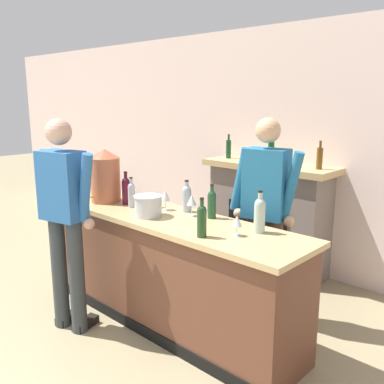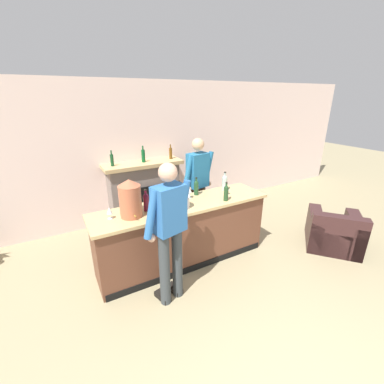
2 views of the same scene
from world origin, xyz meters
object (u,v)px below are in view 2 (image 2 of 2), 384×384
Objects in this scene: wine_bottle_riesling_slim at (179,190)px; wine_bottle_chardonnay_pale at (156,202)px; wine_bottle_burgundy_dark at (146,201)px; wine_bottle_cabernet_heavy at (196,187)px; armchair_black at (334,233)px; wine_bottle_port_short at (225,182)px; wine_glass_back_row at (164,196)px; wine_glass_near_bucket at (189,190)px; person_customer at (170,230)px; ice_bucket_steel at (181,202)px; person_bartender at (198,184)px; wine_glass_by_dispenser at (171,194)px; wine_bottle_rose_blush at (226,192)px; copper_dispenser at (130,198)px; wine_glass_front_right at (109,211)px; wine_glass_front_left at (227,188)px; fireplace_stone at (145,192)px.

wine_bottle_riesling_slim is 1.01× the size of wine_bottle_chardonnay_pale.
wine_bottle_cabernet_heavy is (0.89, 0.19, -0.01)m from wine_bottle_burgundy_dark.
armchair_black is 2.75m from wine_bottle_riesling_slim.
wine_bottle_port_short is 1.94× the size of wine_glass_back_row.
armchair_black is 2.98m from wine_glass_back_row.
armchair_black is 2.61m from wine_glass_near_bucket.
ice_bucket_steel is (0.43, 0.53, 0.07)m from person_customer.
wine_glass_near_bucket is (-0.43, -0.46, 0.11)m from person_bartender.
person_customer is (-2.93, 0.26, 0.74)m from armchair_black.
wine_bottle_port_short reaches higher than armchair_black.
ice_bucket_steel is 0.29m from wine_glass_back_row.
wine_glass_by_dispenser is at bearing 99.79° from ice_bucket_steel.
wine_glass_near_bucket is (-0.17, -0.07, 0.00)m from wine_bottle_cabernet_heavy.
wine_bottle_rose_blush is at bearing -8.20° from ice_bucket_steel.
wine_glass_near_bucket reaches higher than armchair_black.
copper_dispenser is at bearing -162.75° from wine_bottle_riesling_slim.
wine_bottle_cabernet_heavy reaches higher than wine_glass_front_right.
armchair_black is 2.47m from person_bartender.
wine_bottle_riesling_slim is at bearing 27.22° from wine_glass_by_dispenser.
wine_glass_back_row is 0.90× the size of wine_glass_by_dispenser.
wine_bottle_burgundy_dark reaches higher than wine_bottle_rose_blush.
wine_glass_by_dispenser reaches higher than wine_glass_front_right.
person_bartender reaches higher than wine_glass_by_dispenser.
wine_bottle_burgundy_dark reaches higher than wine_bottle_riesling_slim.
wine_glass_back_row is (-0.59, -0.08, -0.01)m from wine_bottle_cabernet_heavy.
wine_bottle_port_short is at bearing 7.67° from wine_bottle_chardonnay_pale.
person_bartender is 11.27× the size of wine_glass_front_right.
wine_bottle_riesling_slim is (0.56, 0.86, 0.11)m from person_customer.
wine_bottle_rose_blush is (0.70, -0.10, 0.04)m from ice_bucket_steel.
wine_glass_front_left is at bearing -8.27° from wine_glass_back_row.
wine_glass_front_right is at bearing -172.24° from wine_glass_back_row.
wine_bottle_riesling_slim is at bearing 10.08° from wine_glass_front_right.
armchair_black is 4.12× the size of wine_bottle_cabernet_heavy.
person_bartender reaches higher than wine_bottle_burgundy_dark.
wine_bottle_port_short reaches higher than wine_glass_front_left.
ice_bucket_steel is 1.61× the size of wine_glass_front_left.
wine_bottle_riesling_slim is 0.53m from wine_bottle_chardonnay_pale.
person_bartender is 0.88m from wine_glass_by_dispenser.
wine_glass_back_row is at bearing 19.59° from wine_bottle_burgundy_dark.
wine_bottle_riesling_slim is 1.87× the size of wine_glass_front_left.
person_customer is 6.26× the size of wine_bottle_cabernet_heavy.
wine_glass_front_left is 0.94× the size of wine_glass_front_right.
armchair_black is at bearing -25.43° from wine_bottle_riesling_slim.
wine_glass_back_row is at bearing -172.48° from wine_bottle_cabernet_heavy.
wine_bottle_cabernet_heavy is at bearing 11.74° from wine_bottle_burgundy_dark.
wine_bottle_rose_blush is at bearing -21.80° from wine_glass_back_row.
fireplace_stone is 6.43× the size of ice_bucket_steel.
person_bartender is 11.02× the size of wine_glass_back_row.
wine_bottle_cabernet_heavy is at bearing 151.66° from armchair_black.
wine_bottle_port_short is at bearing -59.17° from fireplace_stone.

